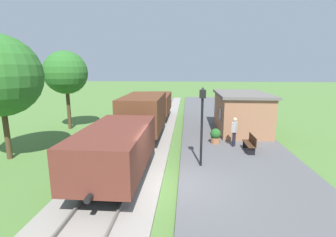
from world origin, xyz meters
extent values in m
plane|color=#517A38|center=(0.00, 0.00, 0.00)|extent=(160.00, 160.00, 0.00)
cube|color=#565659|center=(3.20, 0.00, 0.12)|extent=(6.00, 60.00, 0.25)
cube|color=gray|center=(-2.40, 0.00, 0.06)|extent=(3.80, 60.00, 0.12)
cube|color=slate|center=(-1.68, 0.00, 0.19)|extent=(0.07, 60.00, 0.14)
cube|color=slate|center=(-3.12, 0.00, 0.19)|extent=(0.07, 60.00, 0.14)
cube|color=brown|center=(-2.40, 0.40, 1.58)|extent=(2.50, 5.60, 1.60)
cube|color=black|center=(-2.40, 0.40, 0.93)|extent=(2.10, 5.15, 0.50)
cylinder|color=black|center=(-2.40, 2.20, 0.68)|extent=(1.56, 0.84, 0.84)
cylinder|color=black|center=(-2.40, -1.39, 0.68)|extent=(1.56, 0.84, 0.84)
cylinder|color=black|center=(-2.40, 3.35, 0.93)|extent=(0.20, 0.30, 0.20)
cylinder|color=black|center=(-2.40, -2.55, 0.93)|extent=(0.20, 0.30, 0.20)
cube|color=brown|center=(-2.40, 7.00, 1.88)|extent=(2.50, 5.60, 2.20)
cube|color=black|center=(-2.40, 7.00, 0.93)|extent=(2.10, 5.15, 0.50)
cylinder|color=black|center=(-2.40, 8.80, 0.68)|extent=(1.56, 0.84, 0.84)
cylinder|color=black|center=(-2.40, 5.21, 0.68)|extent=(1.56, 0.84, 0.84)
cylinder|color=black|center=(-2.40, 9.95, 0.93)|extent=(0.20, 0.30, 0.20)
cylinder|color=black|center=(-2.40, 4.05, 0.93)|extent=(0.20, 0.30, 0.20)
cube|color=brown|center=(-2.40, 13.60, 1.58)|extent=(2.50, 5.60, 1.60)
cube|color=black|center=(-2.40, 13.60, 0.93)|extent=(2.10, 5.15, 0.50)
cylinder|color=black|center=(-2.40, 15.40, 0.68)|extent=(1.56, 0.84, 0.84)
cylinder|color=black|center=(-2.40, 11.81, 0.68)|extent=(1.56, 0.84, 0.84)
cylinder|color=black|center=(-2.40, 16.55, 0.93)|extent=(0.20, 0.30, 0.20)
cylinder|color=black|center=(-2.40, 10.65, 0.93)|extent=(0.20, 0.30, 0.20)
cube|color=#9E6B4C|center=(4.40, 8.89, 1.55)|extent=(3.20, 5.50, 2.60)
cube|color=#66605B|center=(4.40, 8.89, 2.94)|extent=(3.50, 5.80, 0.18)
cube|color=black|center=(2.79, 7.79, 1.68)|extent=(0.03, 0.90, 0.80)
cube|color=#422819|center=(3.92, 4.19, 0.69)|extent=(0.42, 1.50, 0.04)
cube|color=#422819|center=(4.11, 4.19, 0.93)|extent=(0.04, 1.50, 0.45)
cube|color=black|center=(3.92, 3.59, 0.46)|extent=(0.38, 0.06, 0.42)
cube|color=black|center=(3.92, 4.79, 0.46)|extent=(0.38, 0.06, 0.42)
cube|color=#422819|center=(3.92, 13.29, 0.69)|extent=(0.42, 1.50, 0.04)
cube|color=#422819|center=(4.11, 13.29, 0.93)|extent=(0.04, 1.50, 0.45)
cube|color=black|center=(3.92, 12.69, 0.46)|extent=(0.38, 0.06, 0.42)
cube|color=black|center=(3.92, 13.89, 0.46)|extent=(0.38, 0.06, 0.42)
cylinder|color=black|center=(3.23, 5.00, 0.68)|extent=(0.15, 0.15, 0.86)
cylinder|color=black|center=(3.30, 5.15, 0.68)|extent=(0.15, 0.15, 0.86)
cube|color=#B2ADA8|center=(3.27, 5.08, 1.41)|extent=(0.38, 0.45, 0.60)
sphere|color=beige|center=(3.27, 5.08, 1.85)|extent=(0.22, 0.22, 0.22)
cylinder|color=#9E6642|center=(2.25, 5.57, 0.42)|extent=(0.56, 0.56, 0.34)
sphere|color=#235B23|center=(2.25, 5.57, 0.85)|extent=(0.64, 0.64, 0.64)
cylinder|color=black|center=(1.18, 1.94, 1.85)|extent=(0.11, 0.11, 3.20)
cube|color=black|center=(1.18, 1.94, 3.63)|extent=(0.28, 0.28, 0.36)
sphere|color=#F2E5BF|center=(1.18, 1.94, 3.63)|extent=(0.20, 0.20, 0.20)
cone|color=black|center=(1.18, 1.94, 3.87)|extent=(0.20, 0.20, 0.16)
cylinder|color=#4C3823|center=(-8.93, 2.73, 1.42)|extent=(0.28, 0.28, 2.84)
cylinder|color=#4C3823|center=(-8.81, 9.40, 1.60)|extent=(0.28, 0.28, 3.19)
sphere|color=#2D6B28|center=(-8.81, 9.40, 4.42)|extent=(3.28, 3.28, 3.28)
camera|label=1|loc=(0.50, -9.05, 4.76)|focal=26.29mm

